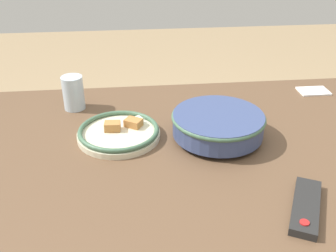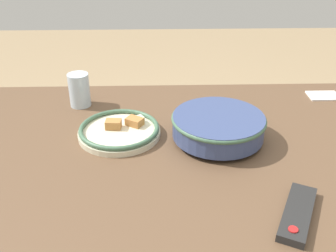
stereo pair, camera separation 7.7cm
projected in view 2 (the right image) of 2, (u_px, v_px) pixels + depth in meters
dining_table at (188, 172)px, 1.17m from camera, size 1.60×0.98×0.74m
noodle_bowl at (218, 126)px, 1.17m from camera, size 0.28×0.28×0.08m
food_plate at (120, 130)px, 1.21m from camera, size 0.25×0.25×0.04m
tv_remote at (298, 213)px, 0.89m from camera, size 0.14×0.20×0.02m
drinking_glass at (79, 90)px, 1.37m from camera, size 0.07×0.07×0.12m
folded_napkin at (324, 96)px, 1.46m from camera, size 0.11×0.08×0.01m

